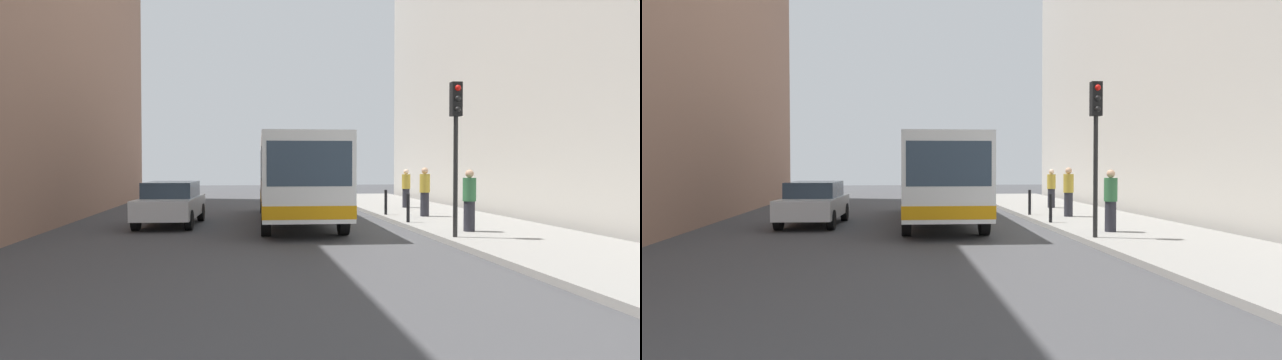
# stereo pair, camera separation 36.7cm
# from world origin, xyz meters

# --- Properties ---
(ground_plane) EXTENTS (80.00, 80.00, 0.00)m
(ground_plane) POSITION_xyz_m (0.00, 0.00, 0.00)
(ground_plane) COLOR #424244
(sidewalk) EXTENTS (4.40, 40.00, 0.15)m
(sidewalk) POSITION_xyz_m (5.40, 0.00, 0.07)
(sidewalk) COLOR gray
(sidewalk) RESTS_ON ground
(building_right) EXTENTS (7.00, 32.00, 13.80)m
(building_right) POSITION_xyz_m (11.50, 4.00, 6.90)
(building_right) COLOR #BCB7AD
(building_right) RESTS_ON ground
(bus) EXTENTS (2.91, 11.10, 3.00)m
(bus) POSITION_xyz_m (-0.09, 3.88, 1.73)
(bus) COLOR white
(bus) RESTS_ON ground
(car_beside_bus) EXTENTS (2.07, 4.50, 1.48)m
(car_beside_bus) POSITION_xyz_m (-4.41, 3.31, 0.78)
(car_beside_bus) COLOR silver
(car_beside_bus) RESTS_ON ground
(traffic_light) EXTENTS (0.28, 0.33, 4.10)m
(traffic_light) POSITION_xyz_m (3.55, -2.19, 3.01)
(traffic_light) COLOR black
(traffic_light) RESTS_ON sidewalk
(bollard_near) EXTENTS (0.11, 0.11, 0.95)m
(bollard_near) POSITION_xyz_m (3.45, 1.77, 0.62)
(bollard_near) COLOR black
(bollard_near) RESTS_ON sidewalk
(bollard_mid) EXTENTS (0.11, 0.11, 0.95)m
(bollard_mid) POSITION_xyz_m (3.45, 4.69, 0.62)
(bollard_mid) COLOR black
(bollard_mid) RESTS_ON sidewalk
(pedestrian_near_signal) EXTENTS (0.38, 0.38, 1.78)m
(pedestrian_near_signal) POSITION_xyz_m (4.44, -0.98, 1.04)
(pedestrian_near_signal) COLOR #26262D
(pedestrian_near_signal) RESTS_ON sidewalk
(pedestrian_mid_sidewalk) EXTENTS (0.38, 0.38, 1.81)m
(pedestrian_mid_sidewalk) POSITION_xyz_m (4.70, 3.80, 1.06)
(pedestrian_mid_sidewalk) COLOR #26262D
(pedestrian_mid_sidewalk) RESTS_ON sidewalk
(pedestrian_far_sidewalk) EXTENTS (0.38, 0.38, 1.71)m
(pedestrian_far_sidewalk) POSITION_xyz_m (5.26, 8.07, 1.00)
(pedestrian_far_sidewalk) COLOR #26262D
(pedestrian_far_sidewalk) RESTS_ON sidewalk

